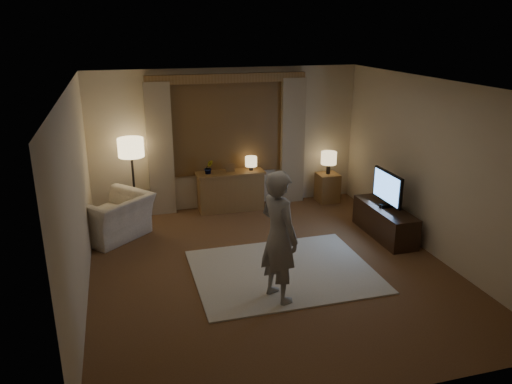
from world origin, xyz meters
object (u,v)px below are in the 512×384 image
object	(u,v)px
side_table	(327,187)
tv_stand	(385,222)
sideboard	(231,192)
person	(279,237)
armchair	(113,217)

from	to	relation	value
side_table	tv_stand	bearing A→B (deg)	-83.11
sideboard	person	distance (m)	3.36
sideboard	side_table	bearing A→B (deg)	-1.48
side_table	person	size ratio (longest dim) A/B	0.33
armchair	tv_stand	distance (m)	4.45
sideboard	person	world-z (taller)	person
sideboard	person	bearing A→B (deg)	-92.53
sideboard	tv_stand	distance (m)	2.87
armchair	side_table	world-z (taller)	armchair
sideboard	person	size ratio (longest dim) A/B	0.71
armchair	tv_stand	bearing A→B (deg)	123.76
sideboard	side_table	size ratio (longest dim) A/B	2.14
side_table	person	world-z (taller)	person
side_table	person	bearing A→B (deg)	-122.54
sideboard	tv_stand	world-z (taller)	sideboard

